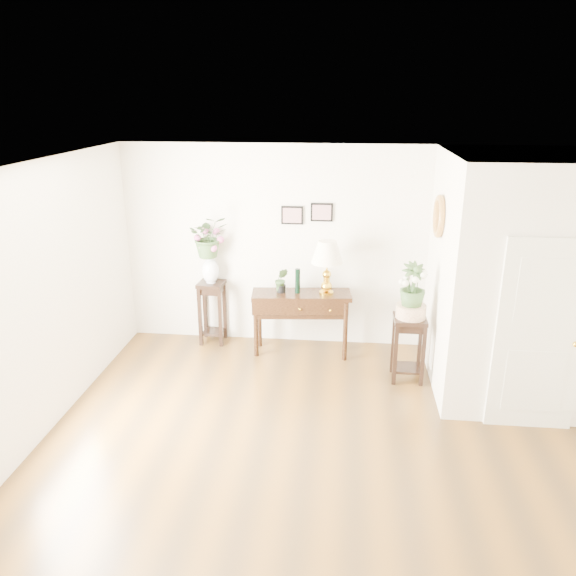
# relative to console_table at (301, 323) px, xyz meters

# --- Properties ---
(floor) EXTENTS (6.00, 5.50, 0.02)m
(floor) POSITION_rel_console_table_xyz_m (0.48, -2.32, -0.44)
(floor) COLOR brown
(floor) RESTS_ON ground
(ceiling) EXTENTS (6.00, 5.50, 0.02)m
(ceiling) POSITION_rel_console_table_xyz_m (0.48, -2.32, 2.36)
(ceiling) COLOR white
(ceiling) RESTS_ON ground
(wall_back) EXTENTS (6.00, 0.02, 2.80)m
(wall_back) POSITION_rel_console_table_xyz_m (0.48, 0.43, 0.96)
(wall_back) COLOR white
(wall_back) RESTS_ON ground
(wall_front) EXTENTS (6.00, 0.02, 2.80)m
(wall_front) POSITION_rel_console_table_xyz_m (0.48, -5.07, 0.96)
(wall_front) COLOR white
(wall_front) RESTS_ON ground
(wall_left) EXTENTS (0.02, 5.50, 2.80)m
(wall_left) POSITION_rel_console_table_xyz_m (-2.52, -2.32, 0.96)
(wall_left) COLOR white
(wall_left) RESTS_ON ground
(partition) EXTENTS (1.80, 1.95, 2.80)m
(partition) POSITION_rel_console_table_xyz_m (2.58, -0.55, 0.96)
(partition) COLOR white
(partition) RESTS_ON floor
(door) EXTENTS (0.90, 0.05, 2.10)m
(door) POSITION_rel_console_table_xyz_m (2.58, -1.55, 0.61)
(door) COLOR silver
(door) RESTS_ON floor
(art_print_left) EXTENTS (0.30, 0.02, 0.25)m
(art_print_left) POSITION_rel_console_table_xyz_m (-0.17, 0.41, 1.41)
(art_print_left) COLOR black
(art_print_left) RESTS_ON wall_back
(art_print_right) EXTENTS (0.30, 0.02, 0.25)m
(art_print_right) POSITION_rel_console_table_xyz_m (0.23, 0.41, 1.46)
(art_print_right) COLOR black
(art_print_right) RESTS_ON wall_back
(wall_ornament) EXTENTS (0.07, 0.51, 0.51)m
(wall_ornament) POSITION_rel_console_table_xyz_m (1.64, -0.42, 1.61)
(wall_ornament) COLOR #C07B45
(wall_ornament) RESTS_ON partition
(console_table) EXTENTS (1.36, 0.57, 0.88)m
(console_table) POSITION_rel_console_table_xyz_m (0.00, 0.00, 0.00)
(console_table) COLOR black
(console_table) RESTS_ON floor
(table_lamp) EXTENTS (0.44, 0.44, 0.74)m
(table_lamp) POSITION_rel_console_table_xyz_m (0.33, 0.00, 0.79)
(table_lamp) COLOR gold
(table_lamp) RESTS_ON console_table
(green_vase) EXTENTS (0.07, 0.07, 0.33)m
(green_vase) POSITION_rel_console_table_xyz_m (-0.05, 0.00, 0.61)
(green_vase) COLOR black
(green_vase) RESTS_ON console_table
(potted_plant) EXTENTS (0.18, 0.15, 0.32)m
(potted_plant) POSITION_rel_console_table_xyz_m (-0.27, 0.00, 0.60)
(potted_plant) COLOR #325228
(potted_plant) RESTS_ON console_table
(plant_stand_a) EXTENTS (0.38, 0.38, 0.90)m
(plant_stand_a) POSITION_rel_console_table_xyz_m (-1.30, 0.25, 0.01)
(plant_stand_a) COLOR black
(plant_stand_a) RESTS_ON floor
(porcelain_vase) EXTENTS (0.27, 0.27, 0.41)m
(porcelain_vase) POSITION_rel_console_table_xyz_m (-1.30, 0.25, 0.69)
(porcelain_vase) COLOR white
(porcelain_vase) RESTS_ON plant_stand_a
(lily_arrangement) EXTENTS (0.65, 0.61, 0.59)m
(lily_arrangement) POSITION_rel_console_table_xyz_m (-1.30, 0.25, 1.16)
(lily_arrangement) COLOR #325228
(lily_arrangement) RESTS_ON porcelain_vase
(plant_stand_b) EXTENTS (0.39, 0.39, 0.83)m
(plant_stand_b) POSITION_rel_console_table_xyz_m (1.38, -0.60, -0.03)
(plant_stand_b) COLOR black
(plant_stand_b) RESTS_ON floor
(ceramic_bowl) EXTENTS (0.47, 0.47, 0.16)m
(ceramic_bowl) POSITION_rel_console_table_xyz_m (1.38, -0.60, 0.47)
(ceramic_bowl) COLOR beige
(ceramic_bowl) RESTS_ON plant_stand_b
(narcissus) EXTENTS (0.42, 0.42, 0.57)m
(narcissus) POSITION_rel_console_table_xyz_m (1.38, -0.60, 0.80)
(narcissus) COLOR #325228
(narcissus) RESTS_ON ceramic_bowl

